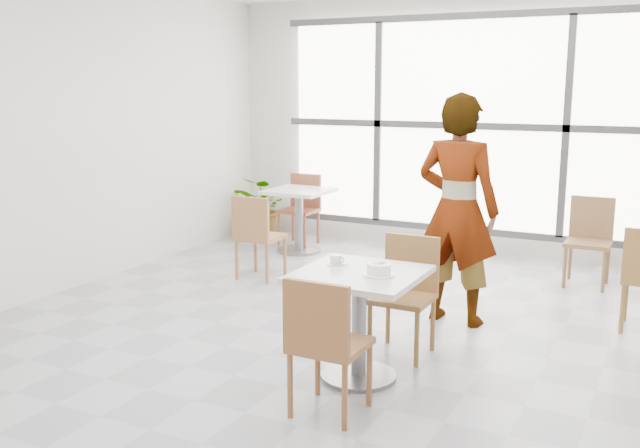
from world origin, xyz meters
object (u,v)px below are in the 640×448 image
at_px(bg_chair_left_near, 256,232).
at_px(bg_chair_left_far, 302,204).
at_px(main_table, 359,305).
at_px(oatmeal_bowl, 379,269).
at_px(chair_far, 406,286).
at_px(bg_table_left, 299,211).
at_px(chair_near, 324,338).
at_px(bg_chair_right_far, 589,235).
at_px(coffee_cup, 336,260).
at_px(person, 458,210).
at_px(plant_left, 262,207).

bearing_deg(bg_chair_left_near, bg_chair_left_far, -76.97).
bearing_deg(main_table, bg_chair_left_near, 137.00).
bearing_deg(bg_chair_left_far, oatmeal_bowl, -54.86).
bearing_deg(oatmeal_bowl, main_table, 168.52).
xyz_separation_m(main_table, oatmeal_bowl, (0.15, -0.03, 0.27)).
relative_size(chair_far, bg_table_left, 1.16).
bearing_deg(bg_chair_left_far, bg_table_left, -66.04).
distance_m(main_table, bg_table_left, 3.78).
height_order(chair_far, oatmeal_bowl, chair_far).
height_order(oatmeal_bowl, bg_chair_left_near, bg_chair_left_near).
xyz_separation_m(chair_far, bg_table_left, (-2.26, 2.48, -0.01)).
bearing_deg(chair_far, chair_near, -92.32).
bearing_deg(bg_chair_right_far, coffee_cup, -113.00).
xyz_separation_m(chair_near, person, (0.18, 2.09, 0.46)).
relative_size(person, plant_left, 2.38).
xyz_separation_m(chair_near, bg_table_left, (-2.21, 3.73, -0.01)).
bearing_deg(bg_chair_right_far, chair_near, -105.15).
xyz_separation_m(chair_far, bg_chair_left_far, (-2.44, 2.87, 0.00)).
relative_size(main_table, bg_chair_left_near, 0.92).
bearing_deg(plant_left, bg_chair_left_far, -6.45).
bearing_deg(coffee_cup, bg_chair_left_far, 121.87).
relative_size(main_table, bg_chair_right_far, 0.92).
xyz_separation_m(main_table, bg_table_left, (-2.16, 3.11, -0.04)).
height_order(main_table, oatmeal_bowl, oatmeal_bowl).
bearing_deg(person, bg_chair_left_near, -3.68).
relative_size(main_table, coffee_cup, 5.03).
distance_m(bg_table_left, bg_chair_left_far, 0.43).
distance_m(coffee_cup, person, 1.44).
xyz_separation_m(oatmeal_bowl, person, (0.08, 1.49, 0.16)).
bearing_deg(bg_chair_left_near, person, 170.75).
distance_m(coffee_cup, plant_left, 4.43).
xyz_separation_m(bg_table_left, bg_chair_left_far, (-0.18, 0.40, 0.01)).
height_order(main_table, coffee_cup, coffee_cup).
relative_size(oatmeal_bowl, bg_chair_right_far, 0.24).
bearing_deg(main_table, bg_chair_left_far, 123.69).
height_order(chair_far, person, person).
bearing_deg(person, chair_far, 86.77).
xyz_separation_m(main_table, person, (0.23, 1.46, 0.43)).
distance_m(chair_near, person, 2.14).
relative_size(main_table, chair_near, 0.92).
distance_m(main_table, oatmeal_bowl, 0.31).
distance_m(main_table, chair_far, 0.64).
distance_m(bg_table_left, bg_chair_left_near, 1.31).
distance_m(chair_near, bg_chair_left_near, 3.15).
height_order(main_table, bg_chair_left_far, bg_chair_left_far).
xyz_separation_m(chair_far, bg_chair_left_near, (-2.05, 1.18, 0.00)).
bearing_deg(bg_table_left, oatmeal_bowl, -53.63).
distance_m(chair_near, coffee_cup, 0.83).
xyz_separation_m(chair_near, bg_chair_left_far, (-2.39, 4.13, 0.00)).
height_order(coffee_cup, bg_chair_left_far, bg_chair_left_far).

